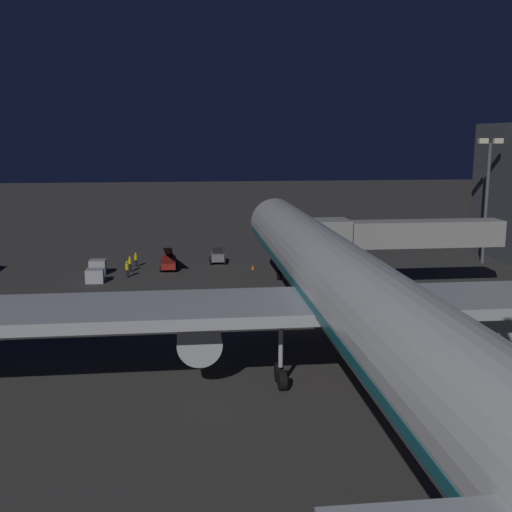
{
  "coord_description": "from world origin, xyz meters",
  "views": [
    {
      "loc": [
        9.73,
        49.23,
        14.88
      ],
      "look_at": [
        3.0,
        -9.19,
        3.5
      ],
      "focal_mm": 43.39,
      "sensor_mm": 36.0,
      "label": 1
    }
  ],
  "objects_px": {
    "apron_floodlight_mast": "(487,190)",
    "ground_crew_by_tug": "(127,268)",
    "airliner_at_gate": "(344,289)",
    "traffic_cone_nose_port": "(291,266)",
    "baggage_tug_spare": "(217,257)",
    "ground_crew_marshaller_fwd": "(130,263)",
    "jet_bridge": "(394,234)",
    "baggage_container_far_row": "(95,276)",
    "belt_loader": "(169,261)",
    "traffic_cone_nose_starboard": "(253,267)",
    "ground_crew_by_belt_loader": "(136,259)",
    "baggage_container_near_belt": "(98,267)"
  },
  "relations": [
    {
      "from": "airliner_at_gate",
      "to": "jet_bridge",
      "type": "relative_size",
      "value": 3.52
    },
    {
      "from": "jet_bridge",
      "to": "baggage_tug_spare",
      "type": "relative_size",
      "value": 7.62
    },
    {
      "from": "belt_loader",
      "to": "ground_crew_by_belt_loader",
      "type": "xyz_separation_m",
      "value": [
        3.82,
        -1.32,
        0.07
      ]
    },
    {
      "from": "jet_bridge",
      "to": "baggage_tug_spare",
      "type": "distance_m",
      "value": 22.91
    },
    {
      "from": "baggage_container_far_row",
      "to": "ground_crew_by_tug",
      "type": "distance_m",
      "value": 3.72
    },
    {
      "from": "apron_floodlight_mast",
      "to": "belt_loader",
      "type": "relative_size",
      "value": 1.63
    },
    {
      "from": "baggage_container_far_row",
      "to": "ground_crew_marshaller_fwd",
      "type": "relative_size",
      "value": 1.02
    },
    {
      "from": "traffic_cone_nose_starboard",
      "to": "airliner_at_gate",
      "type": "bearing_deg",
      "value": 93.94
    },
    {
      "from": "belt_loader",
      "to": "traffic_cone_nose_port",
      "type": "height_order",
      "value": "belt_loader"
    },
    {
      "from": "airliner_at_gate",
      "to": "traffic_cone_nose_port",
      "type": "relative_size",
      "value": 118.88
    },
    {
      "from": "jet_bridge",
      "to": "ground_crew_by_tug",
      "type": "xyz_separation_m",
      "value": [
        26.26,
        -9.04,
        -4.62
      ]
    },
    {
      "from": "baggage_container_far_row",
      "to": "ground_crew_by_belt_loader",
      "type": "distance_m",
      "value": 8.3
    },
    {
      "from": "baggage_tug_spare",
      "to": "traffic_cone_nose_port",
      "type": "distance_m",
      "value": 9.14
    },
    {
      "from": "belt_loader",
      "to": "baggage_tug_spare",
      "type": "bearing_deg",
      "value": -158.31
    },
    {
      "from": "ground_crew_marshaller_fwd",
      "to": "traffic_cone_nose_port",
      "type": "bearing_deg",
      "value": 179.12
    },
    {
      "from": "baggage_container_far_row",
      "to": "traffic_cone_nose_port",
      "type": "relative_size",
      "value": 3.28
    },
    {
      "from": "jet_bridge",
      "to": "baggage_container_far_row",
      "type": "height_order",
      "value": "jet_bridge"
    },
    {
      "from": "ground_crew_by_belt_loader",
      "to": "ground_crew_marshaller_fwd",
      "type": "relative_size",
      "value": 0.95
    },
    {
      "from": "baggage_container_near_belt",
      "to": "ground_crew_by_belt_loader",
      "type": "height_order",
      "value": "ground_crew_by_belt_loader"
    },
    {
      "from": "traffic_cone_nose_port",
      "to": "traffic_cone_nose_starboard",
      "type": "xyz_separation_m",
      "value": [
        4.4,
        0.0,
        0.0
      ]
    },
    {
      "from": "ground_crew_by_tug",
      "to": "traffic_cone_nose_starboard",
      "type": "xyz_separation_m",
      "value": [
        -13.86,
        -2.45,
        -0.72
      ]
    },
    {
      "from": "airliner_at_gate",
      "to": "traffic_cone_nose_port",
      "type": "xyz_separation_m",
      "value": [
        -2.2,
        -31.97,
        -5.27
      ]
    },
    {
      "from": "belt_loader",
      "to": "baggage_container_near_belt",
      "type": "relative_size",
      "value": 5.16
    },
    {
      "from": "baggage_container_far_row",
      "to": "jet_bridge",
      "type": "bearing_deg",
      "value": 166.54
    },
    {
      "from": "airliner_at_gate",
      "to": "belt_loader",
      "type": "xyz_separation_m",
      "value": [
        11.73,
        -33.64,
        -4.7
      ]
    },
    {
      "from": "ground_crew_by_tug",
      "to": "ground_crew_marshaller_fwd",
      "type": "bearing_deg",
      "value": -91.63
    },
    {
      "from": "baggage_tug_spare",
      "to": "belt_loader",
      "type": "bearing_deg",
      "value": 21.69
    },
    {
      "from": "belt_loader",
      "to": "traffic_cone_nose_port",
      "type": "bearing_deg",
      "value": 173.14
    },
    {
      "from": "airliner_at_gate",
      "to": "ground_crew_marshaller_fwd",
      "type": "relative_size",
      "value": 36.97
    },
    {
      "from": "jet_bridge",
      "to": "ground_crew_by_belt_loader",
      "type": "bearing_deg",
      "value": -29.38
    },
    {
      "from": "baggage_container_near_belt",
      "to": "jet_bridge",
      "type": "bearing_deg",
      "value": 159.59
    },
    {
      "from": "baggage_container_far_row",
      "to": "ground_crew_marshaller_fwd",
      "type": "xyz_separation_m",
      "value": [
        -3.19,
        -4.74,
        0.28
      ]
    },
    {
      "from": "apron_floodlight_mast",
      "to": "traffic_cone_nose_port",
      "type": "xyz_separation_m",
      "value": [
        23.3,
        0.52,
        -8.45
      ]
    },
    {
      "from": "belt_loader",
      "to": "traffic_cone_nose_starboard",
      "type": "height_order",
      "value": "belt_loader"
    },
    {
      "from": "apron_floodlight_mast",
      "to": "ground_crew_by_belt_loader",
      "type": "distance_m",
      "value": 41.85
    },
    {
      "from": "apron_floodlight_mast",
      "to": "ground_crew_by_belt_loader",
      "type": "bearing_deg",
      "value": -3.46
    },
    {
      "from": "belt_loader",
      "to": "ground_crew_by_tug",
      "type": "relative_size",
      "value": 4.97
    },
    {
      "from": "airliner_at_gate",
      "to": "ground_crew_by_tug",
      "type": "relative_size",
      "value": 36.1
    },
    {
      "from": "belt_loader",
      "to": "ground_crew_by_belt_loader",
      "type": "height_order",
      "value": "belt_loader"
    },
    {
      "from": "apron_floodlight_mast",
      "to": "ground_crew_by_tug",
      "type": "bearing_deg",
      "value": 4.09
    },
    {
      "from": "baggage_tug_spare",
      "to": "baggage_container_near_belt",
      "type": "xyz_separation_m",
      "value": [
        13.39,
        4.42,
        0.02
      ]
    },
    {
      "from": "belt_loader",
      "to": "baggage_tug_spare",
      "type": "xyz_separation_m",
      "value": [
        -5.7,
        -2.27,
        -0.07
      ]
    },
    {
      "from": "apron_floodlight_mast",
      "to": "traffic_cone_nose_starboard",
      "type": "height_order",
      "value": "apron_floodlight_mast"
    },
    {
      "from": "ground_crew_marshaller_fwd",
      "to": "baggage_tug_spare",
      "type": "bearing_deg",
      "value": -159.8
    },
    {
      "from": "belt_loader",
      "to": "baggage_tug_spare",
      "type": "height_order",
      "value": "belt_loader"
    },
    {
      "from": "baggage_tug_spare",
      "to": "ground_crew_by_tug",
      "type": "height_order",
      "value": "baggage_tug_spare"
    },
    {
      "from": "baggage_container_far_row",
      "to": "traffic_cone_nose_port",
      "type": "xyz_separation_m",
      "value": [
        -21.38,
        -4.46,
        -0.43
      ]
    },
    {
      "from": "airliner_at_gate",
      "to": "jet_bridge",
      "type": "xyz_separation_m",
      "value": [
        -10.2,
        -20.47,
        0.07
      ]
    },
    {
      "from": "belt_loader",
      "to": "traffic_cone_nose_port",
      "type": "relative_size",
      "value": 16.36
    },
    {
      "from": "apron_floodlight_mast",
      "to": "baggage_container_far_row",
      "type": "height_order",
      "value": "apron_floodlight_mast"
    }
  ]
}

